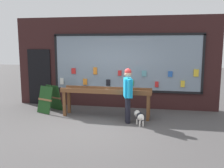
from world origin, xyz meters
The scene contains 6 objects.
ground_plane centered at (0.00, 0.00, 0.00)m, with size 40.00×40.00×0.00m, color #474444.
shopfront_facade centered at (-0.01, 2.39, 1.62)m, with size 7.34×0.29×3.25m.
display_table_main centered at (0.00, 1.06, 0.74)m, with size 2.87×0.60×0.92m.
person_browsing centered at (0.75, 0.56, 0.92)m, with size 0.32×0.63×1.60m.
small_dog centered at (1.11, 0.40, 0.26)m, with size 0.36×0.52×0.38m.
sandwich_board_sign centered at (-2.01, 1.28, 0.45)m, with size 0.78×0.83×0.89m.
Camera 1 is at (1.60, -6.49, 2.25)m, focal length 40.00 mm.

